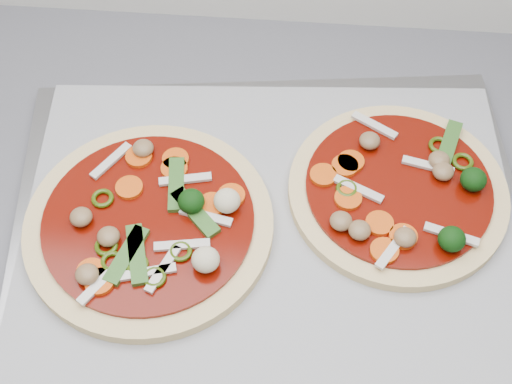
{
  "coord_description": "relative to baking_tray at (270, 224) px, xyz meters",
  "views": [
    {
      "loc": [
        -0.37,
        0.97,
        1.46
      ],
      "look_at": [
        -0.4,
        1.34,
        0.93
      ],
      "focal_mm": 50.0,
      "sensor_mm": 36.0,
      "label": 1
    }
  ],
  "objects": [
    {
      "name": "baking_tray",
      "position": [
        0.0,
        0.0,
        0.0
      ],
      "size": [
        0.5,
        0.4,
        0.02
      ],
      "primitive_type": "cube",
      "rotation": [
        0.0,
        0.0,
        0.12
      ],
      "color": "gray",
      "rests_on": "countertop"
    },
    {
      "name": "parchment",
      "position": [
        0.0,
        0.0,
        0.01
      ],
      "size": [
        0.47,
        0.35,
        0.0
      ],
      "primitive_type": "cube",
      "rotation": [
        0.0,
        0.0,
        0.07
      ],
      "color": "gray",
      "rests_on": "baking_tray"
    },
    {
      "name": "pizza_left",
      "position": [
        -0.11,
        -0.02,
        0.02
      ],
      "size": [
        0.25,
        0.25,
        0.04
      ],
      "rotation": [
        0.0,
        0.0,
        -0.14
      ],
      "color": "beige",
      "rests_on": "parchment"
    },
    {
      "name": "pizza_right",
      "position": [
        0.12,
        0.03,
        0.02
      ],
      "size": [
        0.23,
        0.23,
        0.03
      ],
      "rotation": [
        0.0,
        0.0,
        -0.15
      ],
      "color": "beige",
      "rests_on": "parchment"
    }
  ]
}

